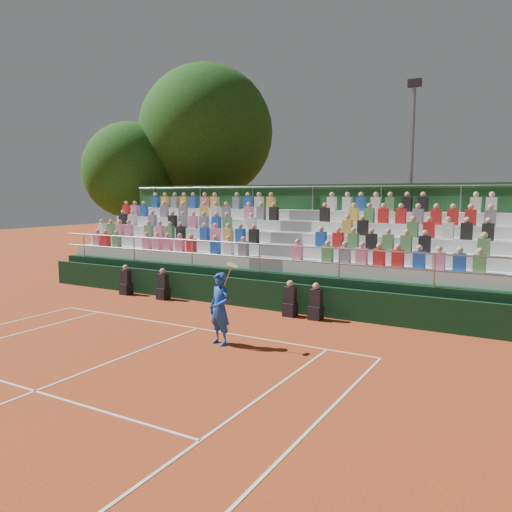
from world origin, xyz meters
The scene contains 8 objects.
ground centered at (0.00, 0.00, 0.00)m, with size 90.00×90.00×0.00m, color #A9411C.
courtside_wall centered at (0.00, 3.20, 0.50)m, with size 20.00×0.15×1.00m, color black.
line_officials centered at (-1.21, 2.75, 0.48)m, with size 8.56×0.40×1.19m.
grandstand centered at (0.00, 6.44, 1.10)m, with size 20.00×5.20×4.40m.
tennis_player centered at (1.46, -0.97, 0.97)m, with size 0.93×0.63×2.22m.
tree_west centered at (-12.82, 10.82, 5.38)m, with size 5.70×5.70×8.25m.
tree_east centered at (-9.35, 13.73, 7.71)m, with size 8.08×8.08×11.76m.
floodlight_mast centered at (3.26, 12.43, 5.29)m, with size 0.60×0.25×9.21m.
Camera 1 is at (8.67, -11.65, 3.94)m, focal length 35.00 mm.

